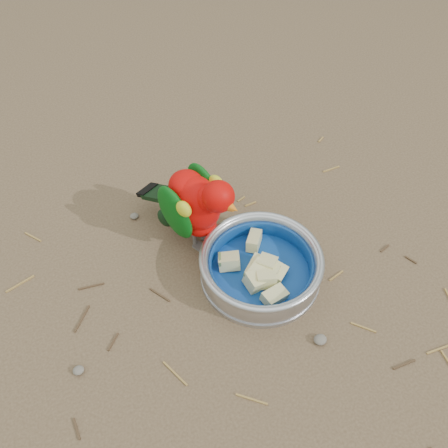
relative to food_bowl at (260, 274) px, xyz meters
name	(u,v)px	position (x,y,z in m)	size (l,w,h in m)	color
ground	(232,336)	(-0.10, -0.10, -0.01)	(60.00, 60.00, 0.00)	brown
food_bowl	(260,274)	(0.00, 0.00, 0.00)	(0.23, 0.23, 0.02)	#B2B2BA
bowl_wall	(261,264)	(0.00, 0.00, 0.03)	(0.23, 0.23, 0.04)	#B2B2BA
fruit_wedges	(261,267)	(0.00, 0.00, 0.02)	(0.14, 0.14, 0.03)	beige
lory_parrot	(196,209)	(-0.08, 0.13, 0.08)	(0.11, 0.23, 0.19)	#CC0704
ground_debris	(206,341)	(-0.15, -0.09, -0.01)	(0.90, 0.80, 0.01)	#A27C3E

